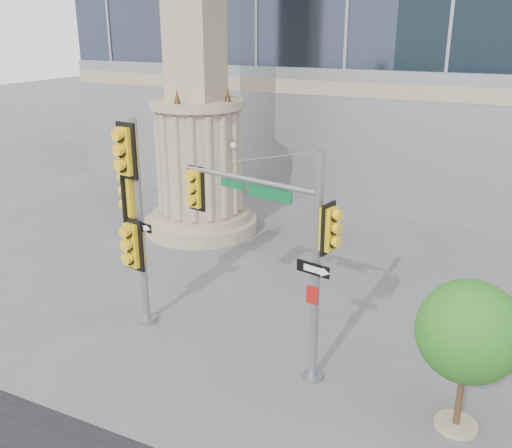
% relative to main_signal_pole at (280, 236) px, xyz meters
% --- Properties ---
extents(ground, '(120.00, 120.00, 0.00)m').
position_rel_main_signal_pole_xyz_m(ground, '(-0.59, -1.69, -3.31)').
color(ground, '#545456').
rests_on(ground, ground).
extents(monument, '(4.40, 4.40, 16.60)m').
position_rel_main_signal_pole_xyz_m(monument, '(-6.59, 7.31, 2.21)').
color(monument, tan).
rests_on(monument, ground).
extents(main_signal_pole, '(4.08, 1.19, 5.33)m').
position_rel_main_signal_pole_xyz_m(main_signal_pole, '(0.00, 0.00, 0.00)').
color(main_signal_pole, slate).
rests_on(main_signal_pole, ground).
extents(secondary_signal_pole, '(0.97, 0.82, 5.59)m').
position_rel_main_signal_pole_xyz_m(secondary_signal_pole, '(-4.18, 0.20, -0.02)').
color(secondary_signal_pole, slate).
rests_on(secondary_signal_pole, ground).
extents(street_tree, '(2.06, 2.01, 3.21)m').
position_rel_main_signal_pole_xyz_m(street_tree, '(4.21, -0.48, -1.19)').
color(street_tree, tan).
rests_on(street_tree, ground).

